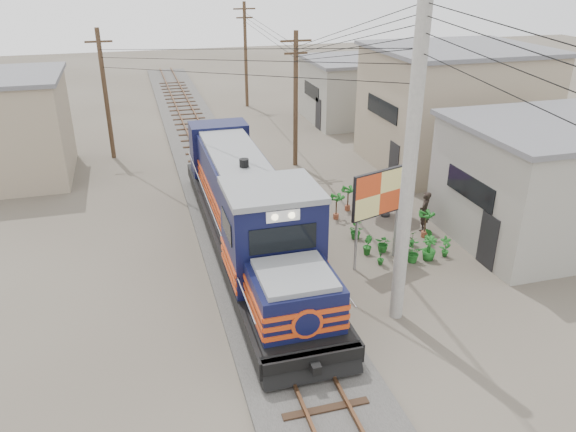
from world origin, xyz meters
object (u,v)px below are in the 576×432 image
object	(u,v)px
billboard	(379,196)
vendor	(425,211)
locomotive	(249,211)
market_umbrella	(388,174)

from	to	relation	value
billboard	vendor	bearing A→B (deg)	15.16
locomotive	vendor	size ratio (longest dim) A/B	9.25
locomotive	vendor	xyz separation A→B (m)	(7.26, -0.08, -0.85)
billboard	vendor	xyz separation A→B (m)	(3.02, 1.97, -1.81)
locomotive	billboard	distance (m)	4.80
locomotive	market_umbrella	size ratio (longest dim) A/B	7.05
market_umbrella	vendor	xyz separation A→B (m)	(0.88, -1.72, -1.10)
locomotive	billboard	world-z (taller)	locomotive
vendor	billboard	bearing A→B (deg)	-11.29
billboard	market_umbrella	bearing A→B (deg)	41.93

